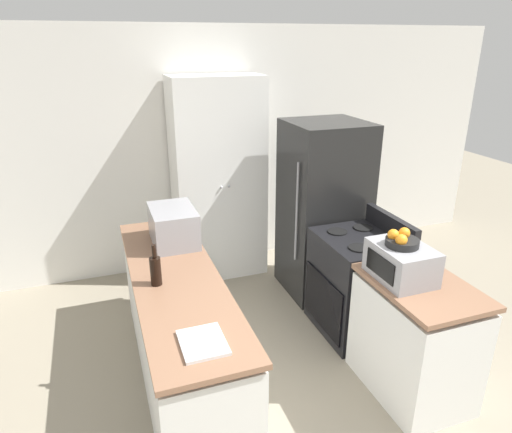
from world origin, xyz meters
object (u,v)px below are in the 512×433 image
Objects in this scene: refrigerator at (323,210)px; microwave at (174,226)px; fruit_bowl at (401,240)px; wine_bottle at (156,270)px; toaster_oven at (401,262)px; pantry_cabinet at (218,180)px; stove at (357,283)px.

microwave is at bearing -168.14° from refrigerator.
refrigerator is 7.70× the size of fruit_bowl.
fruit_bowl is (1.59, -0.47, 0.18)m from wine_bottle.
fruit_bowl is (1.35, -1.12, 0.14)m from microwave.
toaster_oven is at bearing -16.86° from wine_bottle.
stove is at bearing -61.06° from pantry_cabinet.
microwave is 1.11× the size of toaster_oven.
fruit_bowl reaches higher than wine_bottle.
pantry_cabinet reaches higher than refrigerator.
stove is at bearing -93.08° from refrigerator.
wine_bottle reaches higher than microwave.
wine_bottle is (-1.77, -0.97, 0.13)m from refrigerator.
microwave is 1.78m from toaster_oven.
microwave is 1.67× the size of wine_bottle.
wine_bottle is (-1.73, -0.20, 0.55)m from stove.
refrigerator is at bearing 82.93° from fruit_bowl.
pantry_cabinet is at bearing 107.81° from toaster_oven.
pantry_cabinet is 9.41× the size of fruit_bowl.
pantry_cabinet is at bearing 62.02° from wine_bottle.
microwave is at bearing -122.23° from pantry_cabinet.
wine_bottle is 1.31× the size of fruit_bowl.
stove is at bearing 6.75° from wine_bottle.
pantry_cabinet reaches higher than stove.
fruit_bowl reaches higher than toaster_oven.
stove is 1.66m from microwave.
stove is (0.83, -1.50, -0.61)m from pantry_cabinet.
toaster_oven is at bearing -96.50° from refrigerator.
wine_bottle is at bearing -117.98° from pantry_cabinet.
pantry_cabinet is 2.03× the size of stove.
microwave is at bearing 163.44° from stove.
refrigerator is (0.04, 0.77, 0.42)m from stove.
wine_bottle is at bearing -173.25° from stove.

